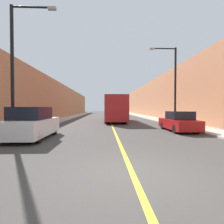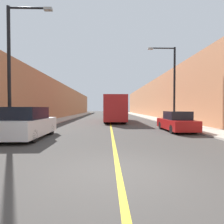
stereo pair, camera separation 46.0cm
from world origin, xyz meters
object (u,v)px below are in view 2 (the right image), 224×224
object	(u,v)px
parked_suv_left	(29,124)
street_lamp_left	(13,62)
street_lamp_right	(172,81)
car_right_near	(176,122)
bus	(114,108)

from	to	relation	value
parked_suv_left	street_lamp_left	xyz separation A→B (m)	(-1.14, 0.53, 3.74)
street_lamp_right	parked_suv_left	bearing A→B (deg)	-147.92
parked_suv_left	street_lamp_right	distance (m)	13.51
street_lamp_left	car_right_near	bearing A→B (deg)	12.08
bus	street_lamp_right	distance (m)	8.69
car_right_near	street_lamp_right	distance (m)	5.65
car_right_near	street_lamp_left	world-z (taller)	street_lamp_left
parked_suv_left	street_lamp_left	world-z (taller)	street_lamp_left
street_lamp_right	bus	bearing A→B (deg)	132.37
street_lamp_right	car_right_near	bearing A→B (deg)	-105.62
street_lamp_left	street_lamp_right	world-z (taller)	street_lamp_left
bus	street_lamp_left	bearing A→B (deg)	-117.96
parked_suv_left	street_lamp_right	size ratio (longest dim) A/B	0.58
parked_suv_left	street_lamp_left	bearing A→B (deg)	154.94
bus	car_right_near	bearing A→B (deg)	-66.31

